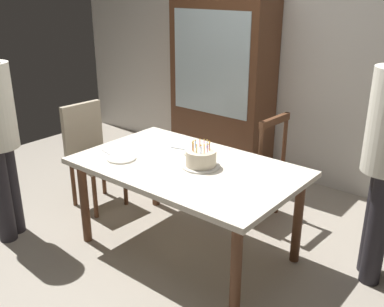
# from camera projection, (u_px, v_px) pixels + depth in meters

# --- Properties ---
(ground) EXTENTS (6.40, 6.40, 0.00)m
(ground) POSITION_uv_depth(u_px,v_px,m) (187.00, 249.00, 3.52)
(ground) COLOR #9E9384
(back_wall) EXTENTS (6.40, 0.10, 2.60)m
(back_wall) POSITION_uv_depth(u_px,v_px,m) (307.00, 55.00, 4.39)
(back_wall) COLOR beige
(back_wall) RESTS_ON ground
(dining_table) EXTENTS (1.64, 1.01, 0.73)m
(dining_table) POSITION_uv_depth(u_px,v_px,m) (187.00, 175.00, 3.29)
(dining_table) COLOR silver
(dining_table) RESTS_ON ground
(birthday_cake) EXTENTS (0.28, 0.28, 0.19)m
(birthday_cake) POSITION_uv_depth(u_px,v_px,m) (201.00, 159.00, 3.20)
(birthday_cake) COLOR silver
(birthday_cake) RESTS_ON dining_table
(plate_near_celebrant) EXTENTS (0.22, 0.22, 0.01)m
(plate_near_celebrant) POSITION_uv_depth(u_px,v_px,m) (122.00, 158.00, 3.36)
(plate_near_celebrant) COLOR silver
(plate_near_celebrant) RESTS_ON dining_table
(plate_far_side) EXTENTS (0.22, 0.22, 0.01)m
(plate_far_side) POSITION_uv_depth(u_px,v_px,m) (197.00, 153.00, 3.47)
(plate_far_side) COLOR silver
(plate_far_side) RESTS_ON dining_table
(fork_near_celebrant) EXTENTS (0.18, 0.05, 0.01)m
(fork_near_celebrant) POSITION_uv_depth(u_px,v_px,m) (109.00, 154.00, 3.46)
(fork_near_celebrant) COLOR silver
(fork_near_celebrant) RESTS_ON dining_table
(fork_far_side) EXTENTS (0.18, 0.06, 0.01)m
(fork_far_side) POSITION_uv_depth(u_px,v_px,m) (181.00, 149.00, 3.56)
(fork_far_side) COLOR silver
(fork_far_side) RESTS_ON dining_table
(chair_spindle_back) EXTENTS (0.47, 0.47, 0.95)m
(chair_spindle_back) POSITION_uv_depth(u_px,v_px,m) (255.00, 167.00, 3.90)
(chair_spindle_back) COLOR #56331E
(chair_spindle_back) RESTS_ON ground
(chair_upholstered) EXTENTS (0.47, 0.47, 0.95)m
(chair_upholstered) POSITION_uv_depth(u_px,v_px,m) (91.00, 150.00, 4.09)
(chair_upholstered) COLOR tan
(chair_upholstered) RESTS_ON ground
(china_cabinet) EXTENTS (1.10, 0.45, 1.90)m
(china_cabinet) POSITION_uv_depth(u_px,v_px,m) (222.00, 84.00, 4.78)
(china_cabinet) COLOR #56331E
(china_cabinet) RESTS_ON ground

